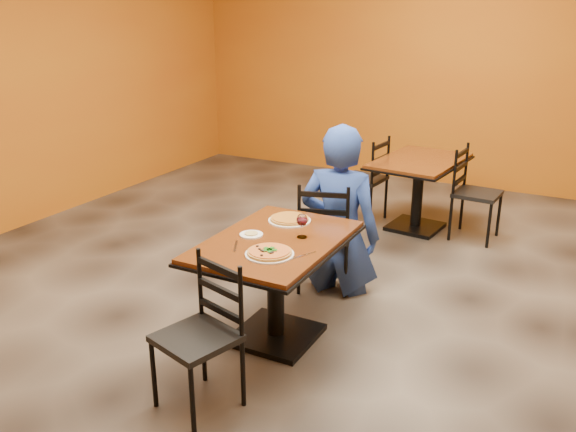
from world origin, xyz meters
The scene contains 18 objects.
floor centered at (0.00, 0.00, 0.00)m, with size 7.00×8.00×0.01m, color black.
wall_back centered at (0.00, 4.00, 1.50)m, with size 7.00×0.01×3.00m, color #AB6013.
table_main centered at (0.00, -0.50, 0.56)m, with size 0.83×1.23×0.75m.
table_second centered at (0.24, 2.13, 0.55)m, with size 0.89×1.22×0.75m.
chair_main_near centered at (-0.03, -1.38, 0.45)m, with size 0.40×0.40×0.89m, color black, non-canonical shape.
chair_main_far centered at (-0.04, 0.43, 0.46)m, with size 0.42×0.42×0.93m, color black, non-canonical shape.
chair_second_left centered at (-0.36, 2.13, 0.46)m, with size 0.42×0.42×0.92m, color black, non-canonical shape.
chair_second_right centered at (0.84, 2.13, 0.46)m, with size 0.42×0.42×0.93m, color black, non-canonical shape.
diner centered at (0.07, 0.45, 0.69)m, with size 0.67×0.44×1.38m, color navy.
plate_main centered at (0.10, -0.76, 0.76)m, with size 0.31×0.31×0.01m, color white.
pizza_main centered at (0.10, -0.76, 0.77)m, with size 0.28×0.28×0.02m, color #960F0A.
plate_far centered at (-0.08, -0.14, 0.76)m, with size 0.31×0.31×0.01m, color white.
pizza_far centered at (-0.08, -0.14, 0.77)m, with size 0.28×0.28×0.02m, color #B77A23.
side_plate centered at (-0.18, -0.52, 0.76)m, with size 0.16×0.16×0.01m, color white.
dip centered at (-0.18, -0.52, 0.76)m, with size 0.09×0.09×0.01m, color tan.
wine_glass centered at (0.14, -0.39, 0.84)m, with size 0.08×0.08×0.18m, color white, non-canonical shape.
fork centered at (-0.17, -0.73, 0.75)m, with size 0.01×0.19×0.00m, color silver.
knife centered at (0.29, -0.68, 0.75)m, with size 0.01×0.21×0.00m, color silver.
Camera 1 is at (1.82, -3.79, 2.23)m, focal length 37.59 mm.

